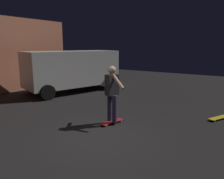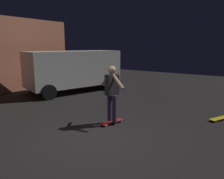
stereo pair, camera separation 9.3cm
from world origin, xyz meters
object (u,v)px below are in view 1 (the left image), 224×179
at_px(parked_van, 72,68).
at_px(skateboard_ridden, 112,122).
at_px(skateboard_spare, 219,118).
at_px(skater, 112,90).

bearing_deg(parked_van, skateboard_ridden, -124.12).
distance_m(parked_van, skateboard_ridden, 5.27).
bearing_deg(parked_van, skateboard_spare, -96.24).
height_order(skateboard_ridden, skater, skater).
xyz_separation_m(skateboard_ridden, skateboard_spare, (2.14, -2.65, 0.00)).
bearing_deg(skateboard_spare, parked_van, 83.76).
height_order(skateboard_spare, skater, skater).
bearing_deg(skater, skateboard_spare, -51.12).
bearing_deg(skateboard_ridden, skateboard_spare, -51.12).
xyz_separation_m(skateboard_ridden, skater, (0.00, 0.00, 0.98)).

